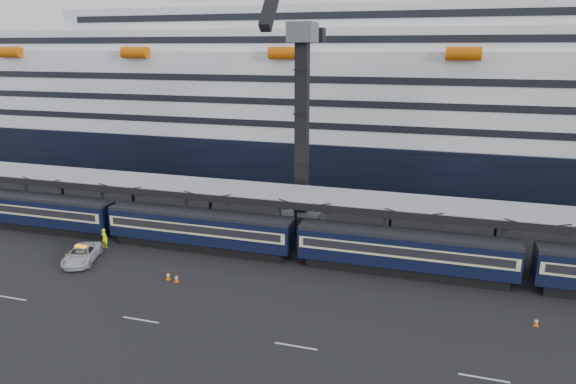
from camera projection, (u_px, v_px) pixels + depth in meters
ground at (512, 348)px, 34.53m from camera, size 260.00×260.00×0.00m
train at (444, 255)px, 44.44m from camera, size 133.05×3.00×4.05m
canopy at (501, 212)px, 45.99m from camera, size 130.00×6.25×5.53m
cruise_ship at (478, 99)px, 73.82m from camera, size 214.09×28.84×34.00m
crane_dark_near at (301, 122)px, 53.99m from camera, size 4.50×17.75×35.08m
pickup_truck at (82, 254)px, 48.25m from camera, size 4.17×5.92×1.50m
worker at (104, 238)px, 51.61m from camera, size 0.79×0.56×2.02m
traffic_cone_a at (67, 256)px, 48.88m from camera, size 0.40×0.40×0.81m
traffic_cone_b at (168, 275)px, 44.65m from camera, size 0.39×0.39×0.78m
traffic_cone_c at (176, 278)px, 44.20m from camera, size 0.38×0.38×0.76m
traffic_cone_d at (536, 321)px, 37.24m from camera, size 0.35×0.35×0.70m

